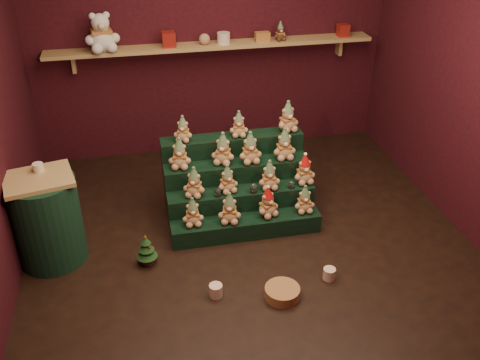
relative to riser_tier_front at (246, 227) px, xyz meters
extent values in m
plane|color=black|center=(0.01, -0.12, -0.09)|extent=(4.00, 4.00, 0.00)
cube|color=black|center=(0.01, 1.93, 1.31)|extent=(4.00, 0.10, 2.80)
cube|color=black|center=(0.01, -2.17, 1.31)|extent=(4.00, 0.10, 2.80)
cube|color=#A78953|center=(0.01, 1.75, 1.21)|extent=(3.60, 0.26, 0.04)
cube|color=#A78953|center=(-1.49, 1.82, 1.09)|extent=(0.04, 0.12, 0.20)
cube|color=#A78953|center=(1.51, 1.82, 1.09)|extent=(0.04, 0.12, 0.20)
cube|color=black|center=(0.00, 0.00, 0.00)|extent=(1.40, 0.22, 0.18)
cube|color=black|center=(0.00, 0.22, 0.09)|extent=(1.40, 0.22, 0.36)
cube|color=black|center=(0.00, 0.44, 0.18)|extent=(1.40, 0.22, 0.54)
cube|color=black|center=(0.00, 0.66, 0.27)|extent=(1.40, 0.22, 0.72)
cylinder|color=black|center=(-0.23, 0.16, 0.28)|extent=(0.06, 0.06, 0.02)
sphere|color=silver|center=(-0.23, 0.16, 0.32)|extent=(0.06, 0.06, 0.06)
cylinder|color=black|center=(0.10, 0.16, 0.28)|extent=(0.07, 0.07, 0.03)
sphere|color=silver|center=(0.10, 0.16, 0.33)|extent=(0.07, 0.07, 0.07)
cylinder|color=black|center=(0.47, 0.16, 0.28)|extent=(0.05, 0.05, 0.02)
sphere|color=silver|center=(0.47, 0.16, 0.32)|extent=(0.06, 0.06, 0.06)
cube|color=#A78953|center=(-1.73, 0.02, 0.72)|extent=(0.62, 0.55, 0.04)
cylinder|color=black|center=(-1.73, 0.02, 0.30)|extent=(0.57, 0.57, 0.79)
cylinder|color=beige|center=(-1.73, 0.12, 0.77)|extent=(0.09, 0.09, 0.07)
cylinder|color=#432417|center=(-0.93, -0.24, -0.07)|extent=(0.09, 0.09, 0.05)
cone|color=#123314|center=(-0.93, -0.24, 0.04)|extent=(0.18, 0.18, 0.09)
cone|color=#123314|center=(-0.93, -0.24, 0.10)|extent=(0.14, 0.14, 0.08)
cone|color=#123314|center=(-0.93, -0.24, 0.16)|extent=(0.09, 0.09, 0.06)
cone|color=gold|center=(-0.93, -0.24, 0.21)|extent=(0.03, 0.03, 0.03)
cylinder|color=beige|center=(-0.42, -0.76, -0.04)|extent=(0.11, 0.11, 0.11)
cylinder|color=beige|center=(0.55, -0.75, -0.04)|extent=(0.10, 0.10, 0.10)
cylinder|color=#A57842|center=(0.10, -0.88, -0.05)|extent=(0.36, 0.36, 0.09)
cube|color=maroon|center=(-0.47, 1.73, 1.31)|extent=(0.14, 0.14, 0.16)
cylinder|color=beige|center=(0.12, 1.73, 1.29)|extent=(0.14, 0.14, 0.12)
cube|color=maroon|center=(1.50, 1.73, 1.30)|extent=(0.12, 0.12, 0.14)
sphere|color=#A67F5C|center=(-0.09, 1.73, 1.29)|extent=(0.12, 0.12, 0.12)
cube|color=#E0581F|center=(0.56, 1.73, 1.28)|extent=(0.16, 0.10, 0.10)
camera|label=1|loc=(-0.89, -3.97, 2.91)|focal=40.00mm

